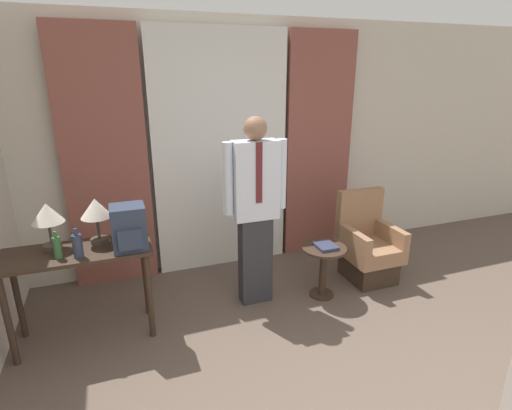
{
  "coord_description": "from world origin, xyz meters",
  "views": [
    {
      "loc": [
        -1.1,
        -1.06,
        2.15
      ],
      "look_at": [
        0.02,
        2.04,
        1.04
      ],
      "focal_mm": 28.0,
      "sensor_mm": 36.0,
      "label": 1
    }
  ],
  "objects_px": {
    "side_table": "(323,263)",
    "bottle_by_lamp": "(57,247)",
    "table_lamp_right": "(96,211)",
    "table_lamp_left": "(47,216)",
    "person": "(255,206)",
    "desk": "(79,267)",
    "book": "(326,246)",
    "bottle_near_edge": "(78,245)",
    "armchair": "(367,248)",
    "backpack": "(129,228)"
  },
  "relations": [
    {
      "from": "table_lamp_left",
      "to": "backpack",
      "type": "xyz_separation_m",
      "value": [
        0.59,
        -0.2,
        -0.1
      ]
    },
    {
      "from": "desk",
      "to": "side_table",
      "type": "bearing_deg",
      "value": -2.58
    },
    {
      "from": "person",
      "to": "armchair",
      "type": "distance_m",
      "value": 1.44
    },
    {
      "from": "table_lamp_right",
      "to": "person",
      "type": "relative_size",
      "value": 0.21
    },
    {
      "from": "side_table",
      "to": "armchair",
      "type": "bearing_deg",
      "value": 15.82
    },
    {
      "from": "desk",
      "to": "table_lamp_right",
      "type": "relative_size",
      "value": 2.99
    },
    {
      "from": "table_lamp_right",
      "to": "side_table",
      "type": "relative_size",
      "value": 0.72
    },
    {
      "from": "table_lamp_left",
      "to": "table_lamp_right",
      "type": "height_order",
      "value": "same"
    },
    {
      "from": "table_lamp_left",
      "to": "armchair",
      "type": "xyz_separation_m",
      "value": [
        2.99,
        -0.02,
        -0.74
      ]
    },
    {
      "from": "bottle_near_edge",
      "to": "armchair",
      "type": "bearing_deg",
      "value": 4.43
    },
    {
      "from": "table_lamp_right",
      "to": "bottle_near_edge",
      "type": "distance_m",
      "value": 0.33
    },
    {
      "from": "person",
      "to": "book",
      "type": "bearing_deg",
      "value": -13.85
    },
    {
      "from": "table_lamp_left",
      "to": "backpack",
      "type": "distance_m",
      "value": 0.63
    },
    {
      "from": "desk",
      "to": "book",
      "type": "distance_m",
      "value": 2.2
    },
    {
      "from": "armchair",
      "to": "side_table",
      "type": "bearing_deg",
      "value": -164.18
    },
    {
      "from": "table_lamp_left",
      "to": "book",
      "type": "distance_m",
      "value": 2.44
    },
    {
      "from": "armchair",
      "to": "bottle_by_lamp",
      "type": "bearing_deg",
      "value": -176.48
    },
    {
      "from": "desk",
      "to": "bottle_by_lamp",
      "type": "distance_m",
      "value": 0.28
    },
    {
      "from": "bottle_by_lamp",
      "to": "side_table",
      "type": "relative_size",
      "value": 0.41
    },
    {
      "from": "bottle_near_edge",
      "to": "side_table",
      "type": "xyz_separation_m",
      "value": [
        2.15,
        0.04,
        -0.54
      ]
    },
    {
      "from": "person",
      "to": "armchair",
      "type": "xyz_separation_m",
      "value": [
        1.29,
        0.03,
        -0.64
      ]
    },
    {
      "from": "desk",
      "to": "bottle_by_lamp",
      "type": "bearing_deg",
      "value": -139.35
    },
    {
      "from": "side_table",
      "to": "book",
      "type": "xyz_separation_m",
      "value": [
        0.01,
        -0.01,
        0.18
      ]
    },
    {
      "from": "armchair",
      "to": "person",
      "type": "bearing_deg",
      "value": -178.81
    },
    {
      "from": "book",
      "to": "backpack",
      "type": "bearing_deg",
      "value": 179.72
    },
    {
      "from": "table_lamp_right",
      "to": "bottle_by_lamp",
      "type": "relative_size",
      "value": 1.75
    },
    {
      "from": "table_lamp_left",
      "to": "bottle_near_edge",
      "type": "bearing_deg",
      "value": -48.91
    },
    {
      "from": "bottle_by_lamp",
      "to": "armchair",
      "type": "xyz_separation_m",
      "value": [
        2.93,
        0.18,
        -0.55
      ]
    },
    {
      "from": "table_lamp_left",
      "to": "armchair",
      "type": "relative_size",
      "value": 0.41
    },
    {
      "from": "person",
      "to": "armchair",
      "type": "height_order",
      "value": "person"
    },
    {
      "from": "bottle_near_edge",
      "to": "side_table",
      "type": "distance_m",
      "value": 2.22
    },
    {
      "from": "backpack",
      "to": "side_table",
      "type": "bearing_deg",
      "value": 0.05
    },
    {
      "from": "desk",
      "to": "table_lamp_right",
      "type": "bearing_deg",
      "value": 29.9
    },
    {
      "from": "person",
      "to": "bottle_by_lamp",
      "type": "bearing_deg",
      "value": -174.65
    },
    {
      "from": "backpack",
      "to": "person",
      "type": "bearing_deg",
      "value": 7.91
    },
    {
      "from": "bottle_near_edge",
      "to": "person",
      "type": "height_order",
      "value": "person"
    },
    {
      "from": "table_lamp_right",
      "to": "bottle_by_lamp",
      "type": "distance_m",
      "value": 0.4
    },
    {
      "from": "desk",
      "to": "table_lamp_left",
      "type": "xyz_separation_m",
      "value": [
        -0.18,
        0.1,
        0.42
      ]
    },
    {
      "from": "bottle_near_edge",
      "to": "backpack",
      "type": "xyz_separation_m",
      "value": [
        0.38,
        0.03,
        0.08
      ]
    },
    {
      "from": "side_table",
      "to": "bottle_by_lamp",
      "type": "bearing_deg",
      "value": -179.99
    },
    {
      "from": "table_lamp_left",
      "to": "side_table",
      "type": "height_order",
      "value": "table_lamp_left"
    },
    {
      "from": "backpack",
      "to": "book",
      "type": "height_order",
      "value": "backpack"
    },
    {
      "from": "desk",
      "to": "table_lamp_right",
      "type": "height_order",
      "value": "table_lamp_right"
    },
    {
      "from": "desk",
      "to": "person",
      "type": "distance_m",
      "value": 1.56
    },
    {
      "from": "table_lamp_left",
      "to": "person",
      "type": "distance_m",
      "value": 1.71
    },
    {
      "from": "backpack",
      "to": "desk",
      "type": "bearing_deg",
      "value": 166.34
    },
    {
      "from": "table_lamp_right",
      "to": "bottle_near_edge",
      "type": "height_order",
      "value": "table_lamp_right"
    },
    {
      "from": "person",
      "to": "table_lamp_left",
      "type": "bearing_deg",
      "value": 178.44
    },
    {
      "from": "table_lamp_left",
      "to": "bottle_by_lamp",
      "type": "height_order",
      "value": "table_lamp_left"
    },
    {
      "from": "bottle_by_lamp",
      "to": "book",
      "type": "distance_m",
      "value": 2.33
    }
  ]
}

